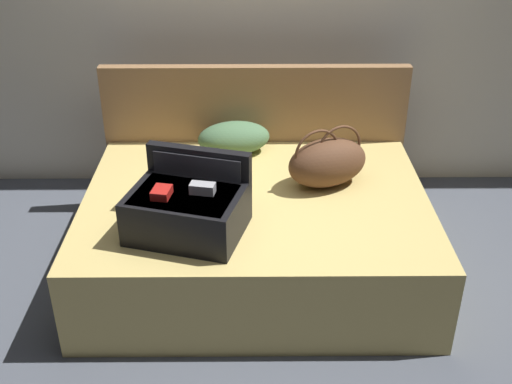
{
  "coord_description": "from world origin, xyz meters",
  "views": [
    {
      "loc": [
        -0.02,
        -2.79,
        2.35
      ],
      "look_at": [
        0.0,
        0.29,
        0.62
      ],
      "focal_mm": 44.25,
      "sensor_mm": 36.0,
      "label": 1
    }
  ],
  "objects_px": {
    "duffel_bag": "(327,162)",
    "pillow_center_head": "(234,138)",
    "bed": "(256,234)",
    "hard_case_large": "(187,208)",
    "pillow_near_headboard": "(198,171)"
  },
  "relations": [
    {
      "from": "hard_case_large",
      "to": "duffel_bag",
      "type": "xyz_separation_m",
      "value": [
        0.79,
        0.52,
        0.0
      ]
    },
    {
      "from": "bed",
      "to": "pillow_center_head",
      "type": "xyz_separation_m",
      "value": [
        -0.14,
        0.6,
        0.36
      ]
    },
    {
      "from": "duffel_bag",
      "to": "pillow_center_head",
      "type": "distance_m",
      "value": 0.72
    },
    {
      "from": "pillow_center_head",
      "to": "hard_case_large",
      "type": "bearing_deg",
      "value": -102.95
    },
    {
      "from": "duffel_bag",
      "to": "pillow_center_head",
      "type": "bearing_deg",
      "value": 142.11
    },
    {
      "from": "pillow_near_headboard",
      "to": "pillow_center_head",
      "type": "xyz_separation_m",
      "value": [
        0.21,
        0.43,
        0.02
      ]
    },
    {
      "from": "duffel_bag",
      "to": "pillow_center_head",
      "type": "xyz_separation_m",
      "value": [
        -0.57,
        0.44,
        -0.04
      ]
    },
    {
      "from": "bed",
      "to": "hard_case_large",
      "type": "bearing_deg",
      "value": -135.19
    },
    {
      "from": "duffel_bag",
      "to": "pillow_center_head",
      "type": "relative_size",
      "value": 1.2
    },
    {
      "from": "bed",
      "to": "pillow_center_head",
      "type": "relative_size",
      "value": 4.23
    },
    {
      "from": "bed",
      "to": "hard_case_large",
      "type": "distance_m",
      "value": 0.65
    },
    {
      "from": "hard_case_large",
      "to": "pillow_near_headboard",
      "type": "distance_m",
      "value": 0.53
    },
    {
      "from": "duffel_bag",
      "to": "pillow_near_headboard",
      "type": "bearing_deg",
      "value": 179.3
    },
    {
      "from": "pillow_near_headboard",
      "to": "pillow_center_head",
      "type": "height_order",
      "value": "pillow_center_head"
    },
    {
      "from": "bed",
      "to": "hard_case_large",
      "type": "xyz_separation_m",
      "value": [
        -0.36,
        -0.36,
        0.4
      ]
    }
  ]
}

